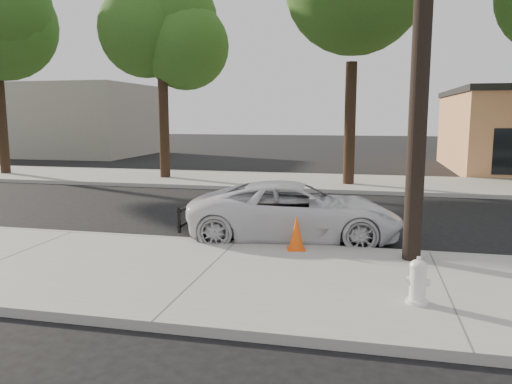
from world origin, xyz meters
TOP-DOWN VIEW (x-y plane):
  - ground at (0.00, 0.00)m, footprint 120.00×120.00m
  - near_sidewalk at (0.00, -4.30)m, footprint 90.00×4.40m
  - far_sidewalk at (0.00, 8.50)m, footprint 90.00×5.00m
  - curb_near at (0.00, -2.10)m, footprint 90.00×0.12m
  - building_far at (-20.00, 20.00)m, footprint 14.00×8.00m
  - utility_pole at (3.60, -2.70)m, footprint 1.40×0.34m
  - tree_b at (-5.81, 8.06)m, footprint 4.34×4.20m
  - tree_c at (2.22, 7.64)m, footprint 4.96×4.80m
  - police_cruiser at (1.14, -1.13)m, footprint 5.08×2.81m
  - fire_hydrant at (3.50, -5.04)m, footprint 0.35×0.32m
  - traffic_cone at (1.36, -2.50)m, footprint 0.44×0.44m

SIDE VIEW (x-z plane):
  - ground at x=0.00m, z-range 0.00..0.00m
  - near_sidewalk at x=0.00m, z-range 0.00..0.15m
  - far_sidewalk at x=0.00m, z-range 0.00..0.15m
  - curb_near at x=0.00m, z-range -0.01..0.15m
  - fire_hydrant at x=3.50m, z-range 0.14..0.79m
  - traffic_cone at x=1.36m, z-range 0.14..0.84m
  - police_cruiser at x=1.14m, z-range 0.00..1.35m
  - building_far at x=-20.00m, z-range 0.00..5.00m
  - utility_pole at x=3.60m, z-range 0.20..9.20m
  - tree_b at x=-5.81m, z-range 1.93..10.38m
  - tree_c at x=2.22m, z-range 2.13..11.68m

